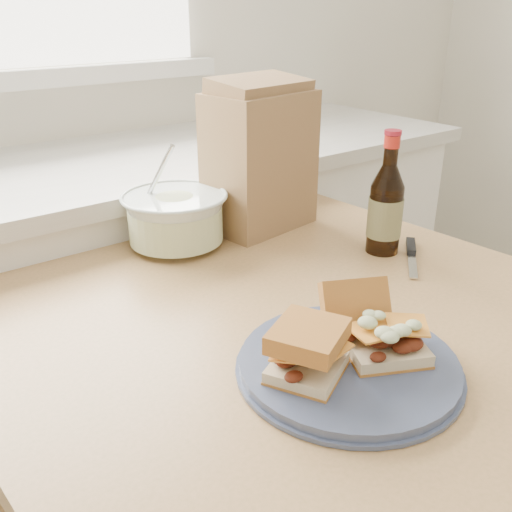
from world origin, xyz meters
TOP-DOWN VIEW (x-y plane):
  - cabinet_run at (-0.00, 1.70)m, footprint 2.50×0.64m
  - dining_table at (0.15, 1.00)m, footprint 1.06×1.06m
  - plate at (0.11, 0.77)m, footprint 0.31×0.31m
  - sandwich_left at (0.04, 0.78)m, footprint 0.13×0.12m
  - sandwich_right at (0.16, 0.77)m, footprint 0.14×0.18m
  - coleslaw_bowl at (0.15, 1.31)m, footprint 0.22×0.22m
  - beer_bottle at (0.47, 1.03)m, footprint 0.07×0.07m
  - knife at (0.51, 0.98)m, footprint 0.15×0.13m
  - paper_bag at (0.36, 1.30)m, footprint 0.25×0.18m

SIDE VIEW (x-z plane):
  - cabinet_run at x=0.00m, z-range 0.00..0.94m
  - dining_table at x=0.15m, z-range 0.30..1.13m
  - knife at x=0.51m, z-range 0.84..0.85m
  - plate at x=0.11m, z-range 0.84..0.86m
  - sandwich_right at x=0.16m, z-range 0.84..0.93m
  - sandwich_left at x=0.04m, z-range 0.86..0.93m
  - coleslaw_bowl at x=0.15m, z-range 0.78..1.00m
  - beer_bottle at x=0.47m, z-range 0.80..1.06m
  - paper_bag at x=0.36m, z-range 0.84..1.14m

